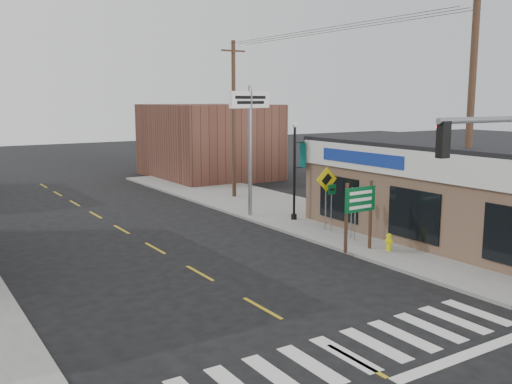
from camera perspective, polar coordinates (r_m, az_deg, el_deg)
ground at (r=14.05m, az=9.95°, el=-16.28°), size 140.00×140.00×0.00m
sidewalk_right at (r=29.04m, az=5.77°, el=-2.60°), size 6.00×38.00×0.13m
center_line at (r=20.24m, az=-5.66°, el=-8.07°), size 0.12×56.00×0.01m
crosswalk at (r=14.32m, az=8.83°, el=-15.72°), size 11.00×2.20×0.01m
thrift_store at (r=28.04m, az=23.81°, el=0.24°), size 12.00×14.00×4.00m
bldg_distant_right at (r=44.49m, az=-4.80°, el=5.11°), size 8.00×10.00×5.60m
guide_sign at (r=22.48m, az=10.31°, el=-1.43°), size 1.56×0.13×2.73m
fire_hydrant at (r=23.04m, az=13.15°, el=-4.82°), size 0.22×0.22×0.69m
ped_crossing_sign at (r=25.88m, az=7.04°, el=0.48°), size 1.12×0.08×2.89m
lamp_post at (r=27.93m, az=3.97°, el=2.85°), size 0.62×0.49×4.76m
dance_center_sign at (r=28.69m, az=-0.61°, el=7.42°), size 3.08×0.19×6.55m
bare_tree at (r=24.95m, az=17.00°, el=3.07°), size 2.14×2.14×4.28m
shrub_front at (r=22.22m, az=22.86°, el=-5.56°), size 1.28×1.28×0.96m
shrub_back at (r=25.22m, az=15.50°, el=-3.72°), size 0.98×0.98×0.73m
utility_pole_near at (r=22.64m, az=20.63°, el=7.12°), size 1.79×0.27×10.28m
utility_pole_far at (r=34.46m, az=-2.24°, el=7.42°), size 1.62×0.24×9.30m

